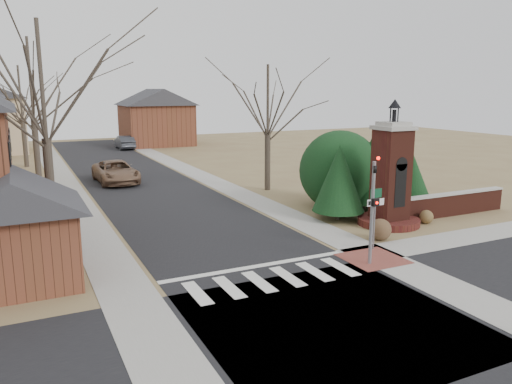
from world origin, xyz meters
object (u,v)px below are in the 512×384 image
sign_post (375,207)px  brick_gate_monument (390,184)px  pickup_truck (116,172)px  distant_car (125,142)px  traffic_signal_pole (373,202)px

sign_post → brick_gate_monument: bearing=41.4°
pickup_truck → distant_car: bearing=75.7°
traffic_signal_pole → pickup_truck: bearing=104.5°
sign_post → distant_car: (-2.19, 43.21, -1.16)m
pickup_truck → distant_car: size_ratio=1.25×
pickup_truck → distant_car: pickup_truck is taller
brick_gate_monument → pickup_truck: bearing=119.9°
sign_post → pickup_truck: size_ratio=0.46×
sign_post → pickup_truck: (-7.19, 21.43, -1.12)m
pickup_truck → sign_post: bearing=-72.8°
traffic_signal_pole → sign_post: (1.29, 1.41, -0.64)m
sign_post → traffic_signal_pole: bearing=-132.4°
pickup_truck → distant_car: (5.00, 21.79, -0.04)m
traffic_signal_pole → distant_car: bearing=91.2°
sign_post → pickup_truck: 22.63m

